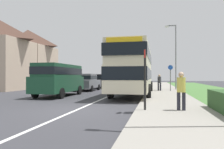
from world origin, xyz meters
name	(u,v)px	position (x,y,z in m)	size (l,w,h in m)	color
ground_plane	(77,110)	(0.00, 0.00, 0.00)	(120.00, 120.00, 0.00)	#38383D
lane_marking_centre	(113,95)	(0.00, 8.00, 0.00)	(0.14, 60.00, 0.01)	silver
pavement_near_side	(167,97)	(4.20, 6.00, 0.06)	(3.20, 68.00, 0.12)	gray
double_decker_bus	(134,68)	(1.72, 7.94, 2.14)	(2.80, 10.85, 3.70)	beige
parked_van_dark_green	(59,77)	(-3.65, 5.88, 1.39)	(2.11, 5.46, 2.36)	#19472D
parked_car_grey	(87,82)	(-3.49, 11.95, 0.94)	(1.94, 4.16, 1.72)	slate
parked_car_black	(98,81)	(-3.67, 17.01, 0.94)	(1.87, 4.23, 1.72)	black
pedestrian_at_stop	(181,89)	(4.44, 0.00, 0.98)	(0.34, 0.34, 1.67)	#23232D
pedestrian_walking_away	(159,82)	(3.76, 11.77, 0.98)	(0.34, 0.34, 1.67)	#23232D
bus_stop_sign	(145,75)	(3.00, -0.17, 1.54)	(0.09, 0.52, 2.60)	black
cycle_route_sign	(170,77)	(4.75, 11.48, 1.43)	(0.44, 0.08, 2.52)	slate
street_lamp_mid	(175,53)	(5.34, 13.95, 3.93)	(1.14, 0.20, 6.78)	slate
house_terrace_far_side	(14,57)	(-13.47, 14.15, 3.87)	(6.22, 11.04, 7.73)	#C1A88E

